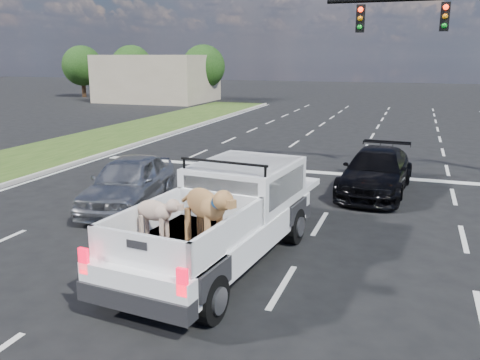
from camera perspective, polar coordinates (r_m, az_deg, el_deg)
The scene contains 10 objects.
ground at distance 10.51m, azimuth -4.68°, elevation -10.51°, with size 160.00×160.00×0.00m, color black.
road_markings at distance 16.38m, azimuth 4.56°, elevation -1.52°, with size 17.75×60.00×0.01m.
curb_left at distance 20.09m, azimuth -21.73°, elevation 0.58°, with size 0.15×60.00×0.14m, color #AAA49C.
building_left at distance 50.78m, azimuth -9.23°, elevation 11.21°, with size 10.00×8.00×4.40m, color tan.
tree_far_a at distance 57.76m, azimuth -17.30°, elevation 12.15°, with size 4.20×4.20×5.40m.
tree_far_b at distance 54.46m, azimuth -12.07°, elevation 12.39°, with size 4.20×4.20×5.40m.
tree_far_c at distance 50.82m, azimuth -4.11°, elevation 12.58°, with size 4.20×4.20×5.40m.
pickup_truck at distance 10.70m, azimuth -1.89°, elevation -4.07°, with size 2.76×6.11×2.22m.
silver_sedan at distance 15.05m, azimuth -12.38°, elevation -0.22°, with size 1.79×4.45×1.52m, color #B0B2B7.
black_coupe at distance 16.88m, azimuth 15.04°, elevation 0.92°, with size 1.96×4.82×1.40m, color black.
Camera 1 is at (3.91, -8.75, 4.31)m, focal length 38.00 mm.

